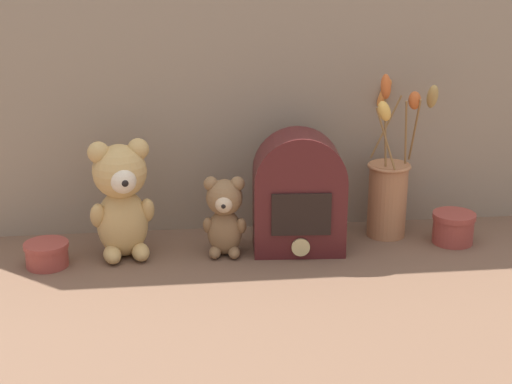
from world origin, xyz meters
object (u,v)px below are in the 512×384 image
teddy_bear_large (121,197)px  flower_vase (389,188)px  vintage_radio (299,194)px  decorative_tin_tall (47,254)px  decorative_tin_short (453,228)px  teddy_bear_medium (225,215)px

teddy_bear_large → flower_vase: bearing=5.4°
vintage_radio → decorative_tin_tall: bearing=-176.8°
decorative_tin_short → vintage_radio: bearing=179.9°
teddy_bear_large → decorative_tin_tall: teddy_bear_large is taller
teddy_bear_large → decorative_tin_short: 0.69m
flower_vase → teddy_bear_medium: bearing=-169.3°
flower_vase → decorative_tin_tall: size_ratio=4.07×
flower_vase → decorative_tin_short: size_ratio=3.95×
teddy_bear_large → decorative_tin_short: bearing=-0.4°
teddy_bear_large → flower_vase: size_ratio=0.68×
flower_vase → vintage_radio: 0.21m
flower_vase → vintage_radio: size_ratio=1.43×
flower_vase → vintage_radio: flower_vase is taller
teddy_bear_medium → flower_vase: flower_vase is taller
teddy_bear_medium → decorative_tin_tall: teddy_bear_medium is taller
teddy_bear_large → flower_vase: 0.56m
teddy_bear_medium → vintage_radio: 0.15m
teddy_bear_large → flower_vase: flower_vase is taller
teddy_bear_medium → decorative_tin_short: (0.48, 0.01, -0.05)m
teddy_bear_medium → decorative_tin_short: bearing=1.2°
vintage_radio → teddy_bear_medium: bearing=-176.1°
teddy_bear_medium → decorative_tin_short: size_ratio=1.84×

